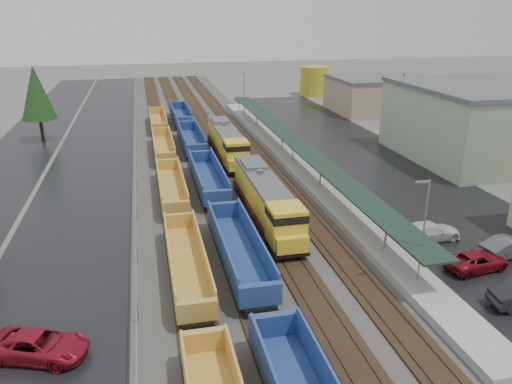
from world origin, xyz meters
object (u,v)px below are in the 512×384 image
locomotive_trail (227,143)px  parked_car_east_c (430,231)px  well_string_yellow (178,218)px  parked_car_east_e (510,247)px  storage_tank (314,81)px  well_string_blue (220,208)px  parked_car_west_c (39,346)px  locomotive_lead (266,200)px  parked_car_east_b (477,261)px

locomotive_trail → parked_car_east_c: 30.39m
well_string_yellow → parked_car_east_c: (20.54, -6.70, -0.36)m
well_string_yellow → parked_car_east_e: bearing=-23.3°
well_string_yellow → storage_tank: 76.24m
well_string_blue → parked_car_west_c: size_ratio=18.59×
locomotive_lead → parked_car_east_e: bearing=-32.2°
well_string_blue → parked_car_east_b: well_string_blue is taller
storage_tank → parked_car_east_b: (-14.62, -79.35, -2.50)m
well_string_yellow → parked_car_east_b: size_ratio=19.69×
locomotive_trail → storage_tank: (27.84, 46.32, 0.97)m
well_string_blue → parked_car_east_c: well_string_blue is taller
parked_car_west_c → well_string_yellow: bearing=-9.7°
well_string_blue → parked_car_east_e: bearing=-30.0°
parked_car_east_b → parked_car_east_e: bearing=-78.7°
locomotive_lead → well_string_blue: (-4.00, 1.39, -0.99)m
parked_car_west_c → parked_car_east_e: size_ratio=1.13×
locomotive_lead → parked_car_east_b: (13.21, -12.04, -1.52)m
parked_car_east_b → locomotive_trail: bearing=14.2°
parked_car_east_c → storage_tank: bearing=-14.0°
storage_tank → parked_car_west_c: bearing=-118.4°
well_string_yellow → well_string_blue: (4.00, 1.34, 0.09)m
locomotive_trail → well_string_blue: bearing=-101.5°
locomotive_trail → parked_car_west_c: size_ratio=3.29×
well_string_blue → storage_tank: 73.24m
locomotive_lead → parked_car_east_c: 14.26m
well_string_yellow → parked_car_west_c: bearing=-119.8°
locomotive_lead → parked_car_west_c: (-16.89, -15.49, -1.45)m
parked_car_east_c → locomotive_trail: bearing=22.0°
well_string_yellow → parked_car_east_b: (21.21, -12.09, -0.44)m
locomotive_lead → storage_tank: size_ratio=2.84×
well_string_blue → locomotive_lead: bearing=-19.2°
well_string_blue → storage_tank: (31.84, 65.92, 1.97)m
parked_car_east_e → parked_car_east_b: bearing=100.5°
locomotive_lead → locomotive_trail: 21.00m
well_string_blue → well_string_yellow: bearing=-161.5°
parked_car_east_e → parked_car_east_c: bearing=39.3°
well_string_yellow → parked_car_west_c: 17.91m
well_string_blue → parked_car_east_b: size_ratio=20.62×
well_string_blue → parked_car_east_c: (16.54, -8.04, -0.45)m
well_string_blue → parked_car_west_c: bearing=-127.4°
well_string_yellow → well_string_blue: bearing=18.5°
well_string_blue → parked_car_west_c: well_string_blue is taller
locomotive_lead → parked_car_west_c: bearing=-137.5°
parked_car_east_b → well_string_blue: bearing=44.5°
locomotive_lead → storage_tank: storage_tank is taller
well_string_blue → parked_car_east_c: size_ratio=19.24×
locomotive_trail → parked_car_east_c: (12.54, -27.64, -1.44)m
parked_car_east_b → parked_car_east_c: parked_car_east_c is taller
well_string_yellow → parked_car_east_c: 21.60m
parked_car_west_c → parked_car_east_b: bearing=-63.4°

